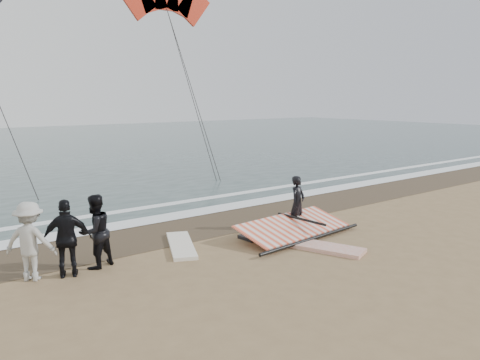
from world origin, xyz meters
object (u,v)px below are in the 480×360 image
(man_main, at_px, (298,203))
(board_white, at_px, (315,246))
(sail_rig, at_px, (288,229))
(board_cream, at_px, (181,245))

(man_main, xyz_separation_m, board_white, (-0.91, -1.64, -0.76))
(board_white, xyz_separation_m, sail_rig, (0.23, 1.30, 0.14))
(man_main, distance_m, board_white, 2.02)
(sail_rig, bearing_deg, board_cream, 163.22)
(board_white, height_order, sail_rig, sail_rig)
(board_cream, bearing_deg, sail_rig, 7.02)
(board_white, bearing_deg, man_main, 39.14)
(man_main, xyz_separation_m, board_cream, (-3.73, 0.57, -0.77))
(man_main, xyz_separation_m, sail_rig, (-0.68, -0.35, -0.62))
(man_main, distance_m, board_cream, 3.85)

